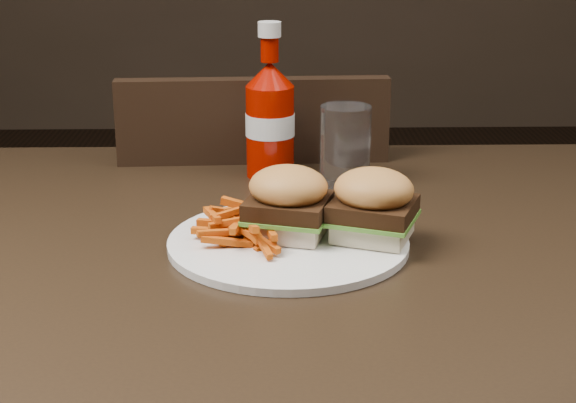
{
  "coord_description": "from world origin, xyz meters",
  "views": [
    {
      "loc": [
        0.02,
        -0.93,
        1.12
      ],
      "look_at": [
        0.04,
        -0.01,
        0.8
      ],
      "focal_mm": 55.0,
      "sensor_mm": 36.0,
      "label": 1
    }
  ],
  "objects_px": {
    "dining_table": "(253,256)",
    "tumbler": "(345,145)",
    "plate": "(288,243)",
    "ketchup_bottle": "(270,134)",
    "chair_far": "(253,304)"
  },
  "relations": [
    {
      "from": "plate",
      "to": "ketchup_bottle",
      "type": "distance_m",
      "value": 0.28
    },
    {
      "from": "dining_table",
      "to": "tumbler",
      "type": "relative_size",
      "value": 11.27
    },
    {
      "from": "plate",
      "to": "ketchup_bottle",
      "type": "xyz_separation_m",
      "value": [
        -0.02,
        0.27,
        0.06
      ]
    },
    {
      "from": "dining_table",
      "to": "chair_far",
      "type": "distance_m",
      "value": 0.58
    },
    {
      "from": "chair_far",
      "to": "ketchup_bottle",
      "type": "bearing_deg",
      "value": 94.88
    },
    {
      "from": "plate",
      "to": "tumbler",
      "type": "distance_m",
      "value": 0.24
    },
    {
      "from": "tumbler",
      "to": "chair_far",
      "type": "bearing_deg",
      "value": 113.89
    },
    {
      "from": "plate",
      "to": "ketchup_bottle",
      "type": "height_order",
      "value": "ketchup_bottle"
    },
    {
      "from": "chair_far",
      "to": "plate",
      "type": "relative_size",
      "value": 1.55
    },
    {
      "from": "ketchup_bottle",
      "to": "tumbler",
      "type": "relative_size",
      "value": 1.25
    },
    {
      "from": "chair_far",
      "to": "tumbler",
      "type": "relative_size",
      "value": 3.89
    },
    {
      "from": "dining_table",
      "to": "tumbler",
      "type": "height_order",
      "value": "tumbler"
    },
    {
      "from": "chair_far",
      "to": "plate",
      "type": "distance_m",
      "value": 0.62
    },
    {
      "from": "plate",
      "to": "tumbler",
      "type": "bearing_deg",
      "value": 70.17
    },
    {
      "from": "chair_far",
      "to": "plate",
      "type": "bearing_deg",
      "value": 93.25
    }
  ]
}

